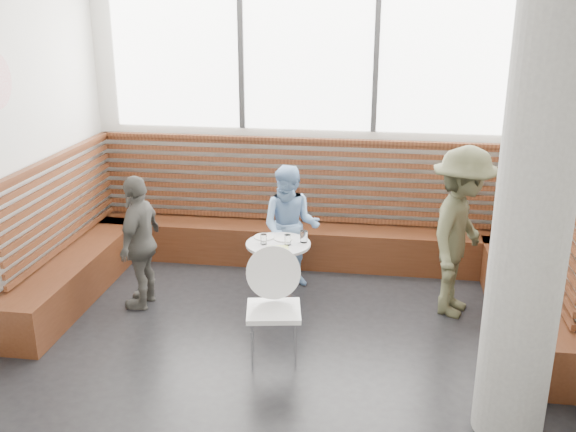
# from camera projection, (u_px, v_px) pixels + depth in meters

# --- Properties ---
(room) EXTENTS (5.00, 5.00, 3.20)m
(room) POSITION_uv_depth(u_px,v_px,m) (269.00, 184.00, 4.99)
(room) COLOR silver
(room) RESTS_ON ground
(booth) EXTENTS (5.00, 2.50, 1.44)m
(booth) POSITION_uv_depth(u_px,v_px,m) (298.00, 245.00, 7.03)
(booth) COLOR #422010
(booth) RESTS_ON ground
(concrete_column) EXTENTS (0.50, 0.50, 3.20)m
(concrete_column) POSITION_uv_depth(u_px,v_px,m) (533.00, 220.00, 4.17)
(concrete_column) COLOR gray
(concrete_column) RESTS_ON ground
(cafe_table) EXTENTS (0.65, 0.65, 0.66)m
(cafe_table) POSITION_uv_depth(u_px,v_px,m) (278.00, 261.00, 6.43)
(cafe_table) COLOR silver
(cafe_table) RESTS_ON ground
(cafe_chair) EXTENTS (0.47, 0.46, 0.98)m
(cafe_chair) POSITION_uv_depth(u_px,v_px,m) (275.00, 297.00, 5.42)
(cafe_chair) COLOR white
(cafe_chair) RESTS_ON ground
(adult_man) EXTENTS (0.96, 1.23, 1.68)m
(adult_man) POSITION_uv_depth(u_px,v_px,m) (461.00, 233.00, 6.14)
(adult_man) COLOR #45462F
(adult_man) RESTS_ON ground
(child_back) EXTENTS (0.66, 0.52, 1.33)m
(child_back) POSITION_uv_depth(u_px,v_px,m) (290.00, 227.00, 6.82)
(child_back) COLOR #79A0D2
(child_back) RESTS_ON ground
(child_left) EXTENTS (0.37, 0.81, 1.36)m
(child_left) POSITION_uv_depth(u_px,v_px,m) (140.00, 242.00, 6.36)
(child_left) COLOR #53524B
(child_left) RESTS_ON ground
(plate_near) EXTENTS (0.21, 0.21, 0.01)m
(plate_near) POSITION_uv_depth(u_px,v_px,m) (264.00, 237.00, 6.51)
(plate_near) COLOR white
(plate_near) RESTS_ON cafe_table
(plate_far) EXTENTS (0.19, 0.19, 0.01)m
(plate_far) POSITION_uv_depth(u_px,v_px,m) (283.00, 239.00, 6.46)
(plate_far) COLOR white
(plate_far) RESTS_ON cafe_table
(glass_left) EXTENTS (0.07, 0.07, 0.10)m
(glass_left) POSITION_uv_depth(u_px,v_px,m) (264.00, 239.00, 6.32)
(glass_left) COLOR white
(glass_left) RESTS_ON cafe_table
(glass_mid) EXTENTS (0.07, 0.07, 0.11)m
(glass_mid) POSITION_uv_depth(u_px,v_px,m) (288.00, 240.00, 6.31)
(glass_mid) COLOR white
(glass_mid) RESTS_ON cafe_table
(glass_right) EXTENTS (0.08, 0.08, 0.12)m
(glass_right) POSITION_uv_depth(u_px,v_px,m) (304.00, 237.00, 6.37)
(glass_right) COLOR white
(glass_right) RESTS_ON cafe_table
(menu_card) EXTENTS (0.23, 0.19, 0.00)m
(menu_card) POSITION_uv_depth(u_px,v_px,m) (278.00, 248.00, 6.23)
(menu_card) COLOR #A5C64C
(menu_card) RESTS_ON cafe_table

